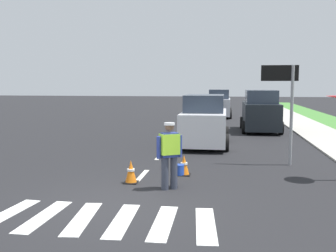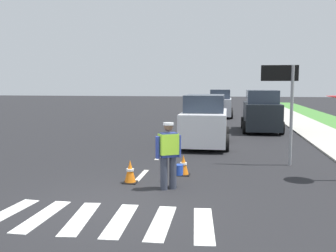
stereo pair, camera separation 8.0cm
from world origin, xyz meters
The scene contains 10 objects.
ground_plane centered at (0.00, 21.00, 0.00)m, with size 96.00×96.00×0.00m, color black.
crosswalk_stripes centered at (0.00, -0.92, 0.01)m, with size 4.52×1.93×0.01m.
lane_center_line centered at (0.00, 25.20, 0.00)m, with size 0.14×46.40×0.01m.
road_worker centered at (0.99, 1.44, 0.93)m, with size 0.64×0.60×1.67m.
lane_direction_sign centered at (4.17, 4.85, 2.41)m, with size 1.16×0.11×3.20m.
traffic_cone_near centered at (1.17, 2.96, 0.29)m, with size 0.36×0.36×0.58m.
traffic_cone_far centered at (-0.12, 1.87, 0.30)m, with size 0.36×0.36×0.61m.
car_outgoing_far centered at (1.82, 22.21, 0.99)m, with size 1.93×3.85×2.14m.
car_outgoing_ahead centered at (1.45, 8.39, 1.00)m, with size 2.06×4.19×2.15m.
car_parked_far centered at (4.23, 13.70, 1.05)m, with size 2.09×4.01×2.25m.
Camera 2 is at (2.41, -7.92, 2.64)m, focal length 41.52 mm.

